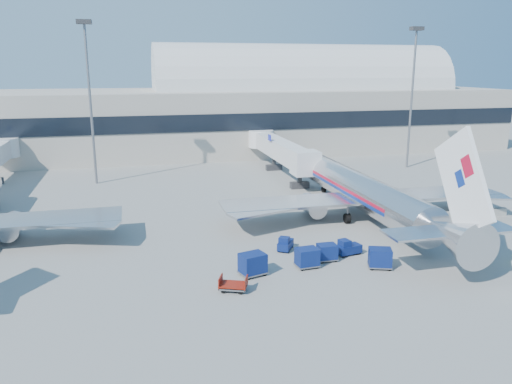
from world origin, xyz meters
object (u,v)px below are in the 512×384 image
object	(u,v)px
mast_east	(413,77)
jetbridge_near	(278,148)
barrier_mid	(468,214)
barrier_far	(494,212)
tug_lead	(348,248)
tug_left	(285,244)
cart_solo_near	(380,258)
cart_train_b	(307,257)
airliner_main	(366,193)
cart_open_red	(234,286)
barrier_near	(442,216)
cart_train_c	(253,264)
cart_solo_far	(482,232)
tug_right	(441,233)
cart_train_a	(327,252)
mast_west	(88,79)

from	to	relation	value
mast_east	jetbridge_near	bearing A→B (deg)	177.93
barrier_mid	mast_east	bearing A→B (deg)	72.74
barrier_far	tug_lead	xyz separation A→B (m)	(-20.99, -7.11, 0.21)
tug_left	cart_solo_near	distance (m)	8.78
jetbridge_near	tug_lead	size ratio (longest dim) A/B	11.39
barrier_far	cart_train_b	xyz separation A→B (m)	(-25.51, -8.99, 0.44)
tug_left	mast_east	bearing A→B (deg)	-11.42
barrier_far	tug_lead	size ratio (longest dim) A/B	1.24
airliner_main	tug_left	bearing A→B (deg)	-148.11
cart_train_b	jetbridge_near	bearing A→B (deg)	72.20
tug_left	cart_open_red	xyz separation A→B (m)	(-6.31, -7.33, -0.23)
barrier_mid	barrier_near	bearing A→B (deg)	180.00
jetbridge_near	cart_solo_near	xyz separation A→B (m)	(-2.65, -39.41, -3.02)
cart_train_c	cart_solo_far	bearing A→B (deg)	-10.38
tug_lead	cart_solo_far	world-z (taller)	cart_solo_far
tug_right	cart_open_red	bearing A→B (deg)	-139.32
cart_train_a	cart_train_b	distance (m)	2.39
cart_solo_near	tug_right	bearing A→B (deg)	48.12
airliner_main	cart_train_a	bearing A→B (deg)	-129.73
jetbridge_near	cart_train_b	distance (m)	38.86
airliner_main	tug_lead	xyz separation A→B (m)	(-6.39, -9.61, -2.27)
tug_right	cart_solo_far	size ratio (longest dim) A/B	1.12
tug_right	cart_solo_far	world-z (taller)	cart_solo_far
barrier_near	cart_solo_near	xyz separation A→B (m)	(-13.05, -10.60, 0.45)
tug_right	barrier_far	bearing A→B (deg)	52.50
barrier_mid	cart_train_c	xyz separation A→B (m)	(-27.03, -9.47, 0.52)
airliner_main	jetbridge_near	xyz separation A→B (m)	(-2.40, 26.30, 1.00)
mast_east	cart_train_b	distance (m)	50.17
barrier_far	tug_left	bearing A→B (deg)	-169.90
barrier_far	tug_lead	distance (m)	22.16
barrier_far	cart_train_a	xyz separation A→B (m)	(-23.34, -8.01, 0.34)
tug_left	cart_solo_near	size ratio (longest dim) A/B	1.01
tug_lead	tug_right	world-z (taller)	tug_right
jetbridge_near	tug_lead	xyz separation A→B (m)	(-3.99, -35.92, -3.27)
cart_train_b	cart_solo_far	bearing A→B (deg)	1.31
cart_train_a	barrier_near	bearing A→B (deg)	26.47
airliner_main	cart_solo_far	bearing A→B (deg)	-50.77
mast_west	cart_train_c	xyz separation A→B (m)	(14.27, -37.47, -13.82)
cart_train_b	cart_solo_far	world-z (taller)	cart_solo_far
jetbridge_near	barrier_near	world-z (taller)	jetbridge_near
tug_right	cart_solo_far	bearing A→B (deg)	5.31
barrier_near	cart_train_b	size ratio (longest dim) A/B	1.50
cart_train_a	mast_east	bearing A→B (deg)	52.31
barrier_mid	mast_west	bearing A→B (deg)	145.86
mast_east	cart_train_b	world-z (taller)	mast_east
barrier_far	cart_train_c	size ratio (longest dim) A/B	1.23
barrier_far	airliner_main	bearing A→B (deg)	170.26
airliner_main	barrier_mid	bearing A→B (deg)	-12.50
mast_east	tug_left	distance (m)	47.53
tug_lead	cart_solo_far	bearing A→B (deg)	-11.64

